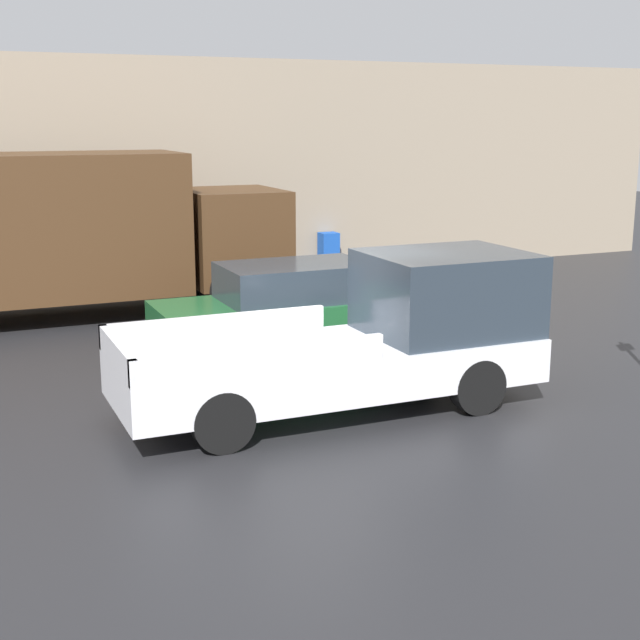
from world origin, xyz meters
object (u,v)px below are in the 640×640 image
(car, at_px, (290,305))
(delivery_truck, at_px, (45,230))
(newspaper_box, at_px, (329,254))
(pickup_truck, at_px, (372,338))

(car, height_order, delivery_truck, delivery_truck)
(delivery_truck, bearing_deg, newspaper_box, 19.38)
(pickup_truck, height_order, car, pickup_truck)
(car, distance_m, delivery_truck, 5.37)
(car, height_order, newspaper_box, car)
(newspaper_box, bearing_deg, delivery_truck, -160.62)
(delivery_truck, relative_size, newspaper_box, 8.31)
(delivery_truck, height_order, newspaper_box, delivery_truck)
(pickup_truck, height_order, delivery_truck, delivery_truck)
(newspaper_box, bearing_deg, pickup_truck, -110.68)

